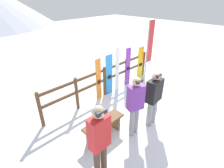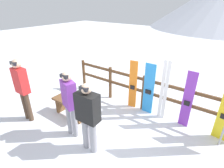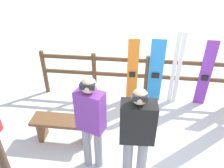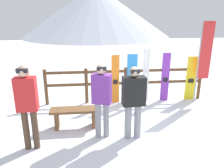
{
  "view_description": "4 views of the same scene",
  "coord_description": "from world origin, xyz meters",
  "views": [
    {
      "loc": [
        -3.83,
        -2.37,
        3.37
      ],
      "look_at": [
        -0.57,
        0.79,
        0.99
      ],
      "focal_mm": 28.0,
      "sensor_mm": 36.0,
      "label": 1
    },
    {
      "loc": [
        1.91,
        -2.48,
        3.0
      ],
      "look_at": [
        -0.51,
        0.86,
        1.03
      ],
      "focal_mm": 28.0,
      "sensor_mm": 36.0,
      "label": 2
    },
    {
      "loc": [
        -0.28,
        -2.63,
        3.07
      ],
      "look_at": [
        -0.68,
        0.8,
        0.92
      ],
      "focal_mm": 35.0,
      "sensor_mm": 36.0,
      "label": 3
    },
    {
      "loc": [
        -1.12,
        -4.63,
        2.62
      ],
      "look_at": [
        -0.5,
        0.98,
        0.82
      ],
      "focal_mm": 35.0,
      "sensor_mm": 36.0,
      "label": 4
    }
  ],
  "objects": [
    {
      "name": "person_black",
      "position": [
        -0.2,
        -0.4,
        0.92
      ],
      "size": [
        0.49,
        0.29,
        1.62
      ],
      "color": "gray",
      "rests_on": "ground"
    },
    {
      "name": "ski_pair_white",
      "position": [
        0.61,
        1.67,
        0.84
      ],
      "size": [
        0.2,
        0.02,
        1.68
      ],
      "color": "white",
      "rests_on": "ground"
    },
    {
      "name": "ground_plane",
      "position": [
        0.0,
        0.0,
        0.0
      ],
      "size": [
        40.0,
        40.0,
        0.0
      ],
      "primitive_type": "plane",
      "color": "white"
    },
    {
      "name": "snowboard_purple",
      "position": [
        1.24,
        1.66,
        0.76
      ],
      "size": [
        0.25,
        0.07,
        1.53
      ],
      "color": "purple",
      "rests_on": "ground"
    },
    {
      "name": "snowboard_blue",
      "position": [
        0.18,
        1.66,
        0.75
      ],
      "size": [
        0.31,
        0.06,
        1.51
      ],
      "color": "#288CE0",
      "rests_on": "ground"
    },
    {
      "name": "fence",
      "position": [
        -0.0,
        1.72,
        0.65
      ],
      "size": [
        4.93,
        0.1,
        1.09
      ],
      "color": "brown",
      "rests_on": "ground"
    },
    {
      "name": "person_purple",
      "position": [
        -0.86,
        -0.29,
        0.98
      ],
      "size": [
        0.45,
        0.34,
        1.67
      ],
      "color": "gray",
      "rests_on": "ground"
    },
    {
      "name": "bench",
      "position": [
        -1.48,
        0.2,
        0.35
      ],
      "size": [
        1.16,
        0.36,
        0.49
      ],
      "color": "brown",
      "rests_on": "ground"
    },
    {
      "name": "snowboard_orange",
      "position": [
        -0.33,
        1.66,
        0.74
      ],
      "size": [
        0.24,
        0.08,
        1.49
      ],
      "color": "orange",
      "rests_on": "ground"
    }
  ]
}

